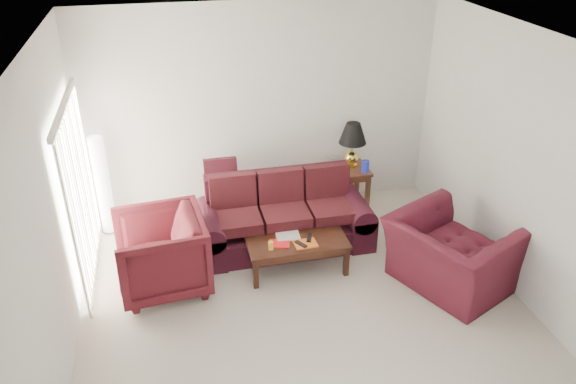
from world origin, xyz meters
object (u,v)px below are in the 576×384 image
at_px(end_table, 347,187).
at_px(armchair_right, 451,254).
at_px(sofa, 284,215).
at_px(armchair_left, 161,253).
at_px(floor_lamp, 103,185).
at_px(coffee_table, 297,254).

relative_size(end_table, armchair_right, 0.47).
height_order(sofa, armchair_left, armchair_left).
bearing_deg(armchair_right, floor_lamp, 36.75).
distance_m(sofa, floor_lamp, 2.49).
xyz_separation_m(armchair_left, coffee_table, (1.64, -0.02, -0.26)).
height_order(sofa, end_table, sofa).
distance_m(sofa, coffee_table, 0.63).
xyz_separation_m(sofa, armchair_right, (1.74, -1.28, -0.04)).
bearing_deg(sofa, floor_lamp, 158.76).
bearing_deg(end_table, coffee_table, -128.50).
relative_size(sofa, end_table, 3.69).
bearing_deg(floor_lamp, end_table, -0.83).
relative_size(armchair_left, coffee_table, 0.84).
bearing_deg(end_table, floor_lamp, 179.17).
bearing_deg(sofa, end_table, 36.11).
bearing_deg(sofa, coffee_table, -86.34).
xyz_separation_m(armchair_right, coffee_table, (-1.70, 0.71, -0.21)).
height_order(floor_lamp, armchair_right, floor_lamp).
xyz_separation_m(armchair_left, armchair_right, (3.34, -0.73, -0.04)).
height_order(floor_lamp, coffee_table, floor_lamp).
xyz_separation_m(sofa, coffee_table, (0.04, -0.57, -0.25)).
distance_m(floor_lamp, armchair_left, 1.63).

